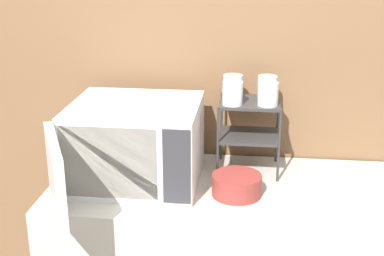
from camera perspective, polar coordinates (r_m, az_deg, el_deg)
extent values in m
cube|color=brown|center=(2.29, 7.86, 5.80)|extent=(8.00, 0.06, 2.60)
cube|color=silver|center=(2.07, -5.97, -1.53)|extent=(0.49, 0.43, 0.31)
cube|color=#B7B2A8|center=(1.90, -8.91, -3.73)|extent=(0.35, 0.01, 0.27)
cube|color=#333338|center=(1.84, -1.66, -4.20)|extent=(0.10, 0.01, 0.27)
cube|color=silver|center=(1.78, -14.26, -5.76)|extent=(0.19, 0.35, 0.30)
cylinder|color=#333333|center=(2.08, 2.77, -1.68)|extent=(0.01, 0.01, 0.29)
cylinder|color=#333333|center=(2.07, 9.27, -1.93)|extent=(0.01, 0.01, 0.29)
cylinder|color=#333333|center=(2.26, 3.13, 0.15)|extent=(0.01, 0.01, 0.29)
cylinder|color=#333333|center=(2.26, 9.09, -0.08)|extent=(0.01, 0.01, 0.29)
cube|color=#333333|center=(2.17, 6.07, -0.85)|extent=(0.24, 0.20, 0.01)
cube|color=#333333|center=(2.12, 6.20, 2.74)|extent=(0.24, 0.20, 0.01)
cylinder|color=silver|center=(2.05, 4.35, 3.73)|extent=(0.08, 0.08, 0.09)
cylinder|color=silver|center=(2.16, 8.03, 4.36)|extent=(0.08, 0.08, 0.09)
cylinder|color=silver|center=(2.06, 8.12, 3.62)|extent=(0.08, 0.08, 0.09)
cylinder|color=silver|center=(2.16, 4.38, 4.48)|extent=(0.08, 0.08, 0.09)
cylinder|color=maroon|center=(2.01, 4.77, -6.99)|extent=(0.10, 0.10, 0.01)
cylinder|color=maroon|center=(1.99, 4.80, -6.08)|extent=(0.18, 0.18, 0.08)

